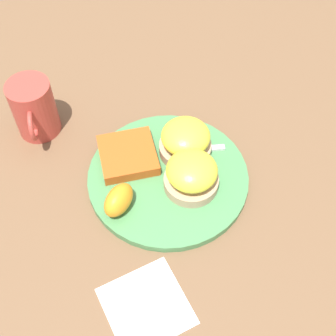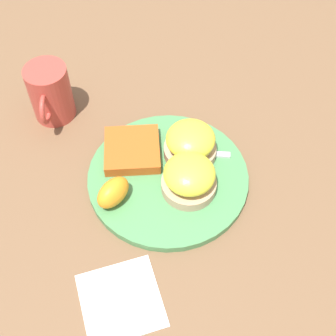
{
  "view_description": "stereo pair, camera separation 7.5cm",
  "coord_description": "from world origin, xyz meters",
  "px_view_note": "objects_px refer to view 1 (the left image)",
  "views": [
    {
      "loc": [
        0.43,
        -0.07,
        0.64
      ],
      "look_at": [
        0.0,
        0.0,
        0.03
      ],
      "focal_mm": 50.0,
      "sensor_mm": 36.0,
      "label": 1
    },
    {
      "loc": [
        0.44,
        0.01,
        0.64
      ],
      "look_at": [
        0.0,
        0.0,
        0.03
      ],
      "focal_mm": 50.0,
      "sensor_mm": 36.0,
      "label": 2
    }
  ],
  "objects_px": {
    "sandwich_benedict_left": "(192,174)",
    "hashbrown_patty": "(128,155)",
    "fork": "(158,153)",
    "cup": "(34,109)",
    "orange_wedge": "(119,200)",
    "sandwich_benedict_right": "(185,140)"
  },
  "relations": [
    {
      "from": "hashbrown_patty",
      "to": "fork",
      "type": "relative_size",
      "value": 0.45
    },
    {
      "from": "orange_wedge",
      "to": "fork",
      "type": "xyz_separation_m",
      "value": [
        -0.1,
        0.07,
        -0.02
      ]
    },
    {
      "from": "orange_wedge",
      "to": "sandwich_benedict_left",
      "type": "bearing_deg",
      "value": 101.89
    },
    {
      "from": "sandwich_benedict_left",
      "to": "hashbrown_patty",
      "type": "xyz_separation_m",
      "value": [
        -0.07,
        -0.09,
        -0.02
      ]
    },
    {
      "from": "sandwich_benedict_right",
      "to": "hashbrown_patty",
      "type": "distance_m",
      "value": 0.1
    },
    {
      "from": "sandwich_benedict_left",
      "to": "fork",
      "type": "relative_size",
      "value": 0.43
    },
    {
      "from": "hashbrown_patty",
      "to": "fork",
      "type": "bearing_deg",
      "value": 93.02
    },
    {
      "from": "sandwich_benedict_right",
      "to": "fork",
      "type": "distance_m",
      "value": 0.05
    },
    {
      "from": "sandwich_benedict_left",
      "to": "hashbrown_patty",
      "type": "height_order",
      "value": "sandwich_benedict_left"
    },
    {
      "from": "sandwich_benedict_right",
      "to": "orange_wedge",
      "type": "relative_size",
      "value": 1.46
    },
    {
      "from": "hashbrown_patty",
      "to": "orange_wedge",
      "type": "xyz_separation_m",
      "value": [
        0.09,
        -0.02,
        0.01
      ]
    },
    {
      "from": "sandwich_benedict_right",
      "to": "cup",
      "type": "relative_size",
      "value": 0.82
    },
    {
      "from": "sandwich_benedict_left",
      "to": "fork",
      "type": "distance_m",
      "value": 0.09
    },
    {
      "from": "sandwich_benedict_right",
      "to": "fork",
      "type": "bearing_deg",
      "value": -92.63
    },
    {
      "from": "fork",
      "to": "cup",
      "type": "distance_m",
      "value": 0.22
    },
    {
      "from": "hashbrown_patty",
      "to": "orange_wedge",
      "type": "bearing_deg",
      "value": -13.67
    },
    {
      "from": "sandwich_benedict_left",
      "to": "orange_wedge",
      "type": "relative_size",
      "value": 1.46
    },
    {
      "from": "sandwich_benedict_right",
      "to": "fork",
      "type": "relative_size",
      "value": 0.43
    },
    {
      "from": "sandwich_benedict_left",
      "to": "cup",
      "type": "relative_size",
      "value": 0.82
    },
    {
      "from": "sandwich_benedict_right",
      "to": "orange_wedge",
      "type": "height_order",
      "value": "sandwich_benedict_right"
    },
    {
      "from": "sandwich_benedict_right",
      "to": "hashbrown_patty",
      "type": "height_order",
      "value": "sandwich_benedict_right"
    },
    {
      "from": "hashbrown_patty",
      "to": "fork",
      "type": "height_order",
      "value": "hashbrown_patty"
    }
  ]
}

